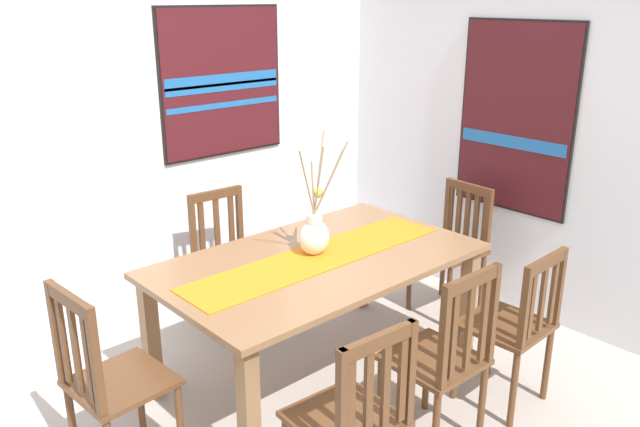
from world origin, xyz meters
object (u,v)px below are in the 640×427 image
dining_table (318,273)px  chair_0 (109,380)px  chair_1 (443,357)px  chair_2 (514,325)px  painting_on_side_wall (516,118)px  chair_5 (454,245)px  chair_4 (354,419)px  chair_3 (228,258)px  painting_on_back_wall (222,82)px  centerpiece_vase (315,233)px

dining_table → chair_0: chair_0 is taller
chair_0 → chair_1: bearing=-35.0°
chair_1 → chair_2: size_ratio=1.07×
dining_table → painting_on_side_wall: (1.63, -0.19, 0.72)m
chair_1 → chair_5: size_ratio=1.07×
chair_1 → chair_4: 0.66m
chair_3 → painting_on_side_wall: painting_on_side_wall is taller
chair_4 → painting_on_back_wall: 2.65m
centerpiece_vase → chair_5: 1.32m
chair_3 → chair_4: bearing=-108.6°
dining_table → chair_3: size_ratio=1.96×
centerpiece_vase → chair_1: 1.01m
chair_5 → dining_table: bearing=179.7°
chair_0 → chair_1: (1.29, -0.90, 0.00)m
chair_0 → painting_on_side_wall: 3.03m
chair_2 → chair_3: (-0.62, 1.80, 0.00)m
centerpiece_vase → painting_on_back_wall: bearing=78.5°
centerpiece_vase → chair_5: (1.26, -0.06, -0.39)m
chair_2 → chair_0: bearing=153.2°
chair_1 → chair_2: 0.57m
chair_0 → chair_2: (1.86, -0.94, -0.02)m
dining_table → chair_0: (-1.27, 0.01, -0.15)m
chair_5 → chair_1: bearing=-145.1°
chair_4 → centerpiece_vase: bearing=56.2°
dining_table → chair_1: chair_1 is taller
dining_table → chair_4: bearing=-124.2°
chair_2 → chair_3: chair_3 is taller
dining_table → chair_4: chair_4 is taller
chair_5 → chair_2: bearing=-127.0°
dining_table → chair_1: bearing=-88.6°
painting_on_back_wall → dining_table: bearing=-102.1°
chair_4 → dining_table: bearing=55.8°
centerpiece_vase → chair_0: bearing=-178.4°
centerpiece_vase → painting_on_side_wall: painting_on_side_wall is taller
chair_3 → chair_0: bearing=-145.2°
centerpiece_vase → chair_2: bearing=-59.7°
painting_on_side_wall → chair_1: bearing=-156.6°
chair_3 → chair_5: bearing=-34.0°
dining_table → painting_on_back_wall: bearing=77.9°
centerpiece_vase → chair_2: centerpiece_vase is taller
chair_0 → chair_4: (0.63, -0.94, -0.00)m
chair_4 → painting_on_back_wall: bearing=67.8°
chair_5 → painting_on_back_wall: bearing=127.3°
chair_2 → chair_5: (0.69, 0.92, 0.01)m
chair_0 → chair_4: bearing=-56.2°
chair_0 → chair_5: chair_0 is taller
chair_3 → painting_on_side_wall: 2.16m
painting_on_back_wall → centerpiece_vase: bearing=-101.5°
chair_5 → centerpiece_vase: bearing=177.4°
chair_3 → chair_4: 1.91m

